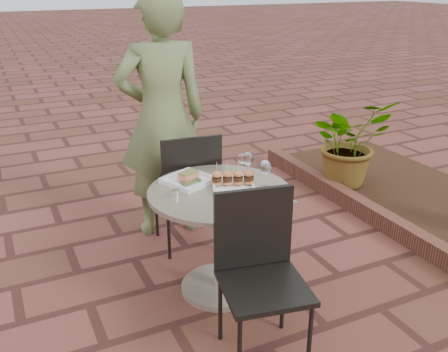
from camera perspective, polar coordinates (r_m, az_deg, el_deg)
name	(u,v)px	position (r m, az deg, el deg)	size (l,w,h in m)	color
ground	(208,274)	(3.61, -1.84, -11.12)	(60.00, 60.00, 0.00)	brown
cafe_table	(220,225)	(3.21, -0.49, -5.66)	(0.90, 0.90, 0.73)	gray
chair_far	(188,183)	(3.69, -4.09, -0.79)	(0.47, 0.47, 0.93)	black
chair_near	(259,261)	(2.71, 4.01, -9.72)	(0.51, 0.51, 0.93)	black
diner	(162,118)	(3.88, -7.08, 6.61)	(0.70, 0.46, 1.91)	#606F3D
plate_salmon	(189,179)	(3.22, -4.07, -0.39)	(0.36, 0.36, 0.08)	white
plate_sliders	(233,181)	(3.14, 1.01, -0.56)	(0.33, 0.33, 0.17)	white
plate_tuna	(261,201)	(2.93, 4.24, -2.89)	(0.25, 0.25, 0.03)	white
wine_glass_right	(265,168)	(3.10, 4.70, 0.88)	(0.08, 0.08, 0.18)	white
wine_glass_mid	(248,159)	(3.26, 2.78, 1.91)	(0.08, 0.08, 0.18)	white
wine_glass_far	(242,159)	(3.33, 2.11, 1.93)	(0.06, 0.06, 0.14)	white
steel_ramekin	(176,193)	(3.03, -5.56, -1.96)	(0.05, 0.05, 0.04)	silver
cutlery_set	(283,198)	(3.01, 6.74, -2.56)	(0.09, 0.21, 0.00)	silver
planter_curb	(360,206)	(4.58, 15.24, -3.35)	(0.12, 3.00, 0.15)	brown
mulch_bed	(418,197)	(5.05, 21.29, -2.22)	(1.30, 3.00, 0.06)	black
potted_plant_a	(349,142)	(4.95, 14.14, 3.83)	(0.77, 0.66, 0.85)	#33662D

